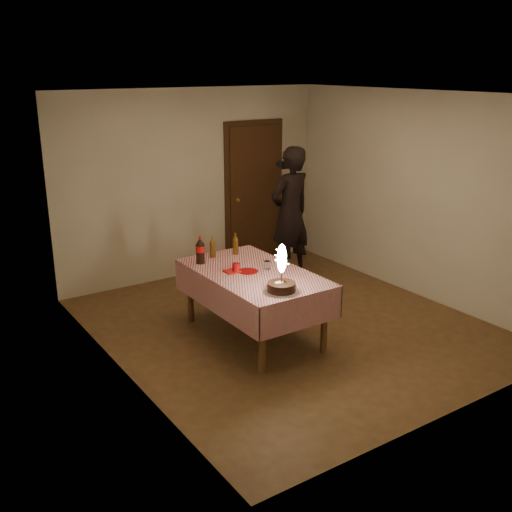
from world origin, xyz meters
The scene contains 12 objects.
ground centered at (0.00, 0.00, 0.00)m, with size 4.00×4.50×0.01m, color brown.
room_shell centered at (0.03, 0.08, 1.65)m, with size 4.04×4.54×2.62m.
dining_table centered at (-0.49, -0.01, 0.66)m, with size 1.02×1.72×0.76m.
birthday_cake centered at (-0.59, -0.65, 0.87)m, with size 0.35×0.35×0.49m.
red_plate centered at (-0.54, 0.03, 0.76)m, with size 0.22×0.22×0.01m, color #A70B0E.
red_cup centered at (-0.66, 0.09, 0.81)m, with size 0.08×0.08×0.10m, color #A60B0E.
clear_cup centered at (-0.32, -0.01, 0.80)m, with size 0.07×0.07×0.09m, color white.
napkin_stack centered at (-0.69, 0.11, 0.77)m, with size 0.15×0.15×0.02m, color red.
cola_bottle centered at (-0.83, 0.56, 0.91)m, with size 0.10×0.10×0.32m.
amber_bottle_left centered at (-0.60, 0.68, 0.88)m, with size 0.06×0.06×0.26m.
amber_bottle_right centered at (-0.32, 0.63, 0.88)m, with size 0.06×0.06×0.26m.
photographer centered at (1.01, 1.34, 0.93)m, with size 0.73×0.53×1.85m.
Camera 1 is at (-3.85, -5.08, 2.89)m, focal length 42.00 mm.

